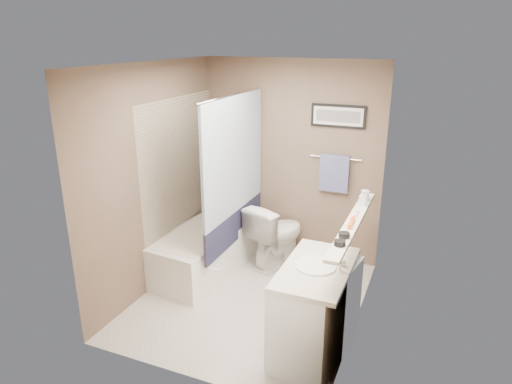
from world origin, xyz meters
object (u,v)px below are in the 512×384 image
at_px(toilet, 276,234).
at_px(candle_bowl_near, 340,243).
at_px(glass_jar, 365,195).
at_px(soap_bottle, 363,198).
at_px(vanity, 316,313).
at_px(bathtub, 206,250).
at_px(candle_bowl_far, 344,235).
at_px(hair_brush_front, 351,222).

xyz_separation_m(toilet, candle_bowl_near, (1.07, -1.53, 0.74)).
distance_m(glass_jar, soap_bottle, 0.14).
bearing_deg(soap_bottle, glass_jar, 90.00).
relative_size(vanity, glass_jar, 9.00).
relative_size(vanity, candle_bowl_near, 10.00).
relative_size(bathtub, glass_jar, 15.00).
bearing_deg(glass_jar, candle_bowl_far, -90.00).
distance_m(toilet, soap_bottle, 1.45).
distance_m(hair_brush_front, soap_bottle, 0.52).
bearing_deg(candle_bowl_near, candle_bowl_far, 90.00).
bearing_deg(glass_jar, toilet, 157.53).
distance_m(candle_bowl_far, glass_jar, 0.93).
bearing_deg(toilet, vanity, 141.27).
bearing_deg(vanity, soap_bottle, 85.58).
height_order(candle_bowl_near, soap_bottle, soap_bottle).
bearing_deg(bathtub, glass_jar, 6.15).
relative_size(bathtub, vanity, 1.67).
distance_m(bathtub, soap_bottle, 2.02).
distance_m(vanity, hair_brush_front, 0.83).
distance_m(toilet, vanity, 1.68).
xyz_separation_m(toilet, hair_brush_front, (1.07, -1.10, 0.75)).
xyz_separation_m(candle_bowl_near, soap_bottle, (0.00, 0.96, 0.05)).
distance_m(bathtub, toilet, 0.86).
relative_size(vanity, hair_brush_front, 4.09).
xyz_separation_m(bathtub, hair_brush_front, (1.79, -0.65, 0.89)).
xyz_separation_m(candle_bowl_near, candle_bowl_far, (0.00, 0.16, 0.00)).
relative_size(vanity, soap_bottle, 6.39).
bearing_deg(candle_bowl_far, soap_bottle, 90.00).
bearing_deg(hair_brush_front, toilet, 134.14).
bearing_deg(vanity, bathtub, 156.32).
bearing_deg(vanity, candle_bowl_near, -20.92).
bearing_deg(vanity, toilet, 129.44).
relative_size(candle_bowl_far, hair_brush_front, 0.41).
height_order(candle_bowl_near, glass_jar, glass_jar).
relative_size(hair_brush_front, glass_jar, 2.20).
distance_m(vanity, candle_bowl_near, 0.76).
distance_m(toilet, glass_jar, 1.39).
xyz_separation_m(bathtub, candle_bowl_far, (1.79, -0.92, 0.89)).
bearing_deg(toilet, candle_bowl_near, 144.47).
distance_m(hair_brush_front, glass_jar, 0.66).
bearing_deg(vanity, candle_bowl_far, 24.91).
bearing_deg(bathtub, toilet, 38.03).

